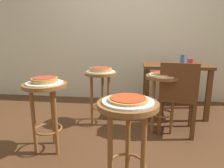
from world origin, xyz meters
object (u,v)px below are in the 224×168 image
at_px(stool_foreground, 127,127).
at_px(serving_plate_middle, 45,83).
at_px(stool_middle, 46,101).
at_px(wooden_chair, 178,95).
at_px(cup_near_edge, 190,62).
at_px(pizza_middle, 45,80).
at_px(serving_plate_foreground, 128,101).
at_px(pizza_foreground, 128,99).
at_px(pizza_leftside, 164,74).
at_px(stool_leftside, 163,90).
at_px(cup_far_edge, 183,59).
at_px(stool_rear, 101,85).
at_px(serving_plate_rear, 101,72).
at_px(dining_table, 175,73).
at_px(serving_plate_leftside, 164,75).
at_px(pizza_rear, 101,69).

height_order(stool_foreground, serving_plate_middle, serving_plate_middle).
height_order(stool_middle, wooden_chair, wooden_chair).
bearing_deg(cup_near_edge, pizza_middle, -144.68).
xyz_separation_m(serving_plate_foreground, pizza_foreground, (0.00, 0.00, 0.02)).
bearing_deg(pizza_leftside, pizza_foreground, -109.31).
bearing_deg(cup_near_edge, serving_plate_middle, -144.68).
distance_m(stool_leftside, cup_far_edge, 0.92).
bearing_deg(stool_rear, pizza_foreground, -71.51).
xyz_separation_m(serving_plate_foreground, serving_plate_middle, (-0.80, 0.47, 0.00)).
xyz_separation_m(cup_near_edge, wooden_chair, (-0.27, -0.59, -0.32)).
relative_size(serving_plate_middle, serving_plate_rear, 0.94).
relative_size(dining_table, wooden_chair, 1.07).
relative_size(stool_leftside, wooden_chair, 0.81).
relative_size(cup_near_edge, wooden_chair, 0.11).
xyz_separation_m(pizza_leftside, dining_table, (0.24, 0.65, -0.10)).
relative_size(serving_plate_middle, serving_plate_leftside, 0.99).
distance_m(pizza_rear, wooden_chair, 0.98).
height_order(pizza_middle, stool_rear, pizza_middle).
bearing_deg(stool_leftside, stool_rear, 168.92).
relative_size(pizza_middle, dining_table, 0.26).
relative_size(pizza_leftside, dining_table, 0.30).
xyz_separation_m(stool_foreground, serving_plate_leftside, (0.36, 1.04, 0.18)).
relative_size(serving_plate_foreground, pizza_leftside, 1.25).
xyz_separation_m(stool_rear, dining_table, (1.01, 0.50, 0.09)).
distance_m(serving_plate_middle, wooden_chair, 1.45).
relative_size(pizza_middle, stool_rear, 0.35).
bearing_deg(pizza_leftside, stool_leftside, 0.00).
xyz_separation_m(pizza_middle, wooden_chair, (1.33, 0.54, -0.26)).
distance_m(pizza_foreground, wooden_chair, 1.16).
distance_m(pizza_leftside, dining_table, 0.70).
xyz_separation_m(pizza_middle, cup_far_edge, (1.53, 1.36, 0.08)).
xyz_separation_m(pizza_middle, stool_leftside, (1.16, 0.57, -0.21)).
bearing_deg(pizza_middle, cup_far_edge, 41.50).
relative_size(pizza_foreground, stool_rear, 0.38).
bearing_deg(wooden_chair, stool_rear, 169.02).
distance_m(stool_foreground, dining_table, 1.80).
relative_size(stool_leftside, cup_far_edge, 5.32).
bearing_deg(stool_middle, wooden_chair, 22.14).
distance_m(stool_foreground, stool_rear, 1.25).
height_order(pizza_middle, wooden_chair, wooden_chair).
bearing_deg(stool_leftside, stool_foreground, -109.31).
relative_size(serving_plate_foreground, serving_plate_rear, 0.95).
bearing_deg(serving_plate_foreground, pizza_rear, 108.49).
distance_m(serving_plate_middle, serving_plate_rear, 0.82).
height_order(serving_plate_middle, stool_leftside, serving_plate_middle).
bearing_deg(pizza_rear, stool_middle, -119.17).
bearing_deg(cup_far_edge, pizza_leftside, -115.23).
bearing_deg(cup_far_edge, stool_rear, -150.59).
xyz_separation_m(stool_leftside, cup_near_edge, (0.43, 0.56, 0.27)).
height_order(serving_plate_rear, pizza_rear, pizza_rear).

